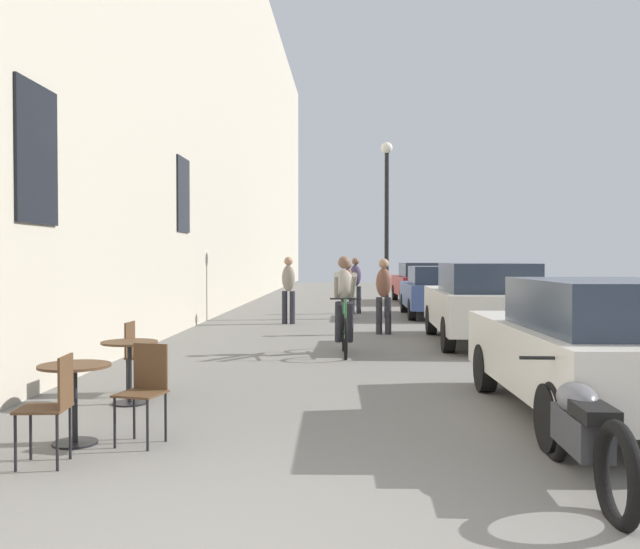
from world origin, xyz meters
TOP-DOWN VIEW (x-y plane):
  - building_facade_left at (-3.45, 14.00)m, footprint 0.54×68.00m
  - cafe_table_near at (-1.86, 2.36)m, footprint 0.64×0.64m
  - cafe_chair_near_toward_street at (-1.24, 2.43)m, footprint 0.46×0.46m
  - cafe_chair_near_toward_wall at (-1.78, 1.73)m, footprint 0.41×0.41m
  - cafe_table_mid at (-1.91, 4.08)m, footprint 0.64×0.64m
  - cafe_chair_mid_toward_street at (-1.98, 4.65)m, footprint 0.39×0.39m
  - cyclist_on_bicycle at (0.53, 8.36)m, footprint 0.52×1.76m
  - pedestrian_near at (1.37, 11.50)m, footprint 0.34×0.24m
  - pedestrian_mid at (-0.93, 13.80)m, footprint 0.36×0.28m
  - pedestrian_far at (0.57, 15.35)m, footprint 0.37×0.28m
  - pedestrian_furthest at (0.80, 17.17)m, footprint 0.36×0.27m
  - street_lamp at (1.65, 15.60)m, footprint 0.32×0.32m
  - parked_car_nearest at (3.13, 3.52)m, footprint 1.81×4.15m
  - parked_car_second at (3.23, 9.91)m, footprint 1.94×4.47m
  - parked_car_third at (3.06, 16.11)m, footprint 1.73×4.07m
  - parked_car_fourth at (3.29, 22.43)m, footprint 1.92×4.29m
  - parked_motorcycle at (2.32, 1.39)m, footprint 0.62×2.15m

SIDE VIEW (x-z plane):
  - parked_motorcycle at x=2.32m, z-range -0.05..0.86m
  - cafe_chair_near_toward_street at x=-1.24m, z-range 0.07..0.96m
  - cafe_chair_near_toward_wall at x=-1.78m, z-range 0.07..0.96m
  - cafe_chair_mid_toward_street at x=-1.98m, z-range 0.07..0.96m
  - cafe_table_near at x=-1.86m, z-range 0.16..0.88m
  - cafe_table_mid at x=-1.91m, z-range 0.16..0.88m
  - parked_car_third at x=3.06m, z-range 0.03..1.47m
  - parked_car_nearest at x=3.13m, z-range 0.03..1.49m
  - parked_car_fourth at x=3.29m, z-range 0.03..1.53m
  - cyclist_on_bicycle at x=0.53m, z-range -0.06..1.68m
  - parked_car_second at x=3.23m, z-range 0.03..1.61m
  - pedestrian_far at x=0.57m, z-range 0.10..1.69m
  - pedestrian_near at x=1.37m, z-range 0.11..1.77m
  - pedestrian_furthest at x=0.80m, z-range 0.11..1.80m
  - pedestrian_mid at x=-0.93m, z-range 0.11..1.82m
  - street_lamp at x=1.65m, z-range 0.66..5.56m
  - building_facade_left at x=-3.45m, z-range 0.00..13.88m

